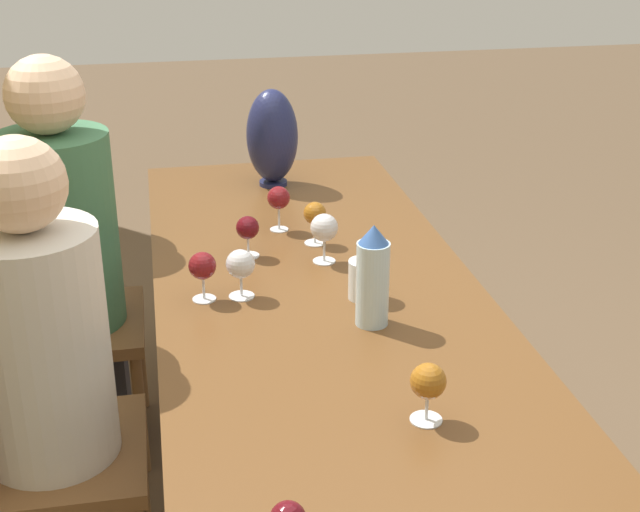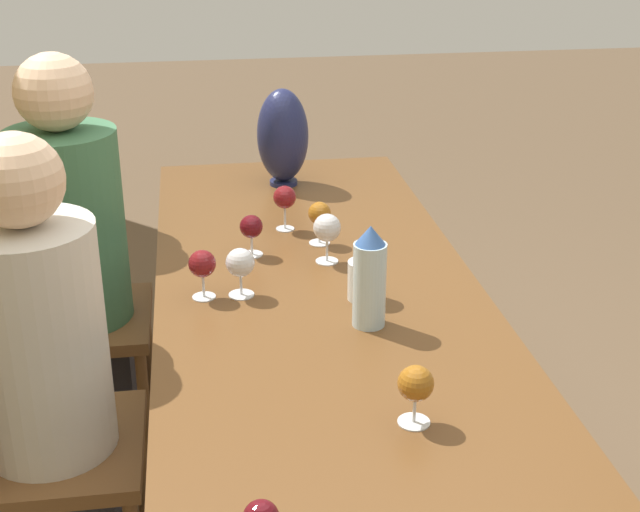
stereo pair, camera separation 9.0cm
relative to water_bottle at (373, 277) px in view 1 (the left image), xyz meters
The scene contains 15 objects.
dining_table 0.28m from the water_bottle, 27.26° to the left, with size 2.35×0.87×0.75m.
water_bottle is the anchor object (origin of this frame).
water_tumbler 0.16m from the water_bottle, ahead, with size 0.08×0.08×0.10m.
vase 1.09m from the water_bottle, ahead, with size 0.18×0.18×0.34m.
wine_glass_0 0.39m from the water_bottle, ahead, with size 0.08×0.08×0.14m.
wine_glass_1 0.43m from the water_bottle, behind, with size 0.07×0.07×0.13m.
wine_glass_3 0.45m from the water_bottle, 62.05° to the left, with size 0.07×0.07×0.13m.
wine_glass_4 0.53m from the water_bottle, 27.98° to the left, with size 0.07×0.07×0.12m.
wine_glass_5 0.53m from the water_bottle, ahead, with size 0.07×0.07×0.13m.
wine_glass_6 0.37m from the water_bottle, 55.03° to the left, with size 0.08×0.08×0.13m.
wine_glass_7 0.67m from the water_bottle, 11.44° to the left, with size 0.07×0.07×0.14m.
chair_near 0.94m from the water_bottle, 88.45° to the left, with size 0.44×0.44×0.88m.
chair_far 1.18m from the water_bottle, 49.92° to the left, with size 0.44×0.44×0.88m.
person_near 0.80m from the water_bottle, 88.30° to the left, with size 0.32×0.32×1.26m.
person_far 1.07m from the water_bottle, 47.16° to the left, with size 0.34×0.34×1.30m.
Camera 1 is at (-2.06, 0.40, 1.78)m, focal length 50.00 mm.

